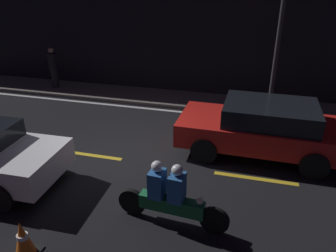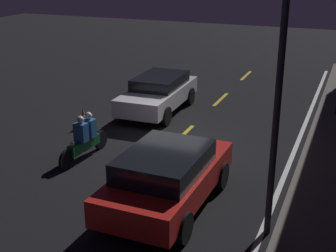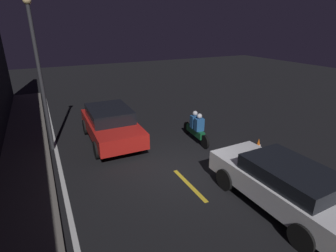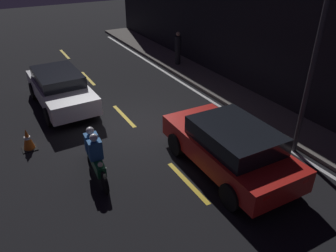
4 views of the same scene
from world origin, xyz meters
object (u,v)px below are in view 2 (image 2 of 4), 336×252
Objects in this scene: sedan_white at (159,92)px; traffic_cone_near at (83,118)px; taxi_red at (167,176)px; motorcycle at (85,138)px; street_lamp at (279,89)px.

traffic_cone_near is at bearing -34.08° from sedan_white.
motorcycle is (-1.71, -3.34, -0.17)m from taxi_red.
traffic_cone_near is (2.67, -1.71, -0.41)m from sedan_white.
traffic_cone_near is at bearing -142.47° from motorcycle.
motorcycle is 3.18× the size of traffic_cone_near.
sedan_white is 4.91m from motorcycle.
street_lamp is at bearing -94.80° from taxi_red.
traffic_cone_near is at bearing 51.56° from taxi_red.
traffic_cone_near is 8.86m from street_lamp.
traffic_cone_near is (-2.23, -1.47, -0.28)m from motorcycle.
taxi_red is 3.75m from motorcycle.
street_lamp reaches higher than motorcycle.
sedan_white is at bearing -178.63° from motorcycle.
motorcycle is at bearing -108.66° from street_lamp.
street_lamp is (6.86, 5.55, 2.47)m from sedan_white.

